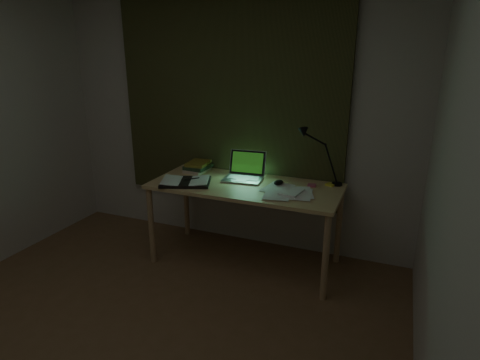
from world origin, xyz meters
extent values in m
cube|color=beige|center=(0.00, 2.00, 1.25)|extent=(3.50, 0.00, 2.50)
cube|color=beige|center=(1.75, 0.00, 1.25)|extent=(0.00, 4.00, 2.50)
cube|color=#2D3018|center=(0.00, 1.96, 1.45)|extent=(2.20, 0.06, 2.00)
ellipsoid|color=black|center=(0.59, 1.67, 0.76)|extent=(0.09, 0.12, 0.04)
cube|color=yellow|center=(1.01, 1.82, 0.75)|extent=(0.09, 0.09, 0.02)
cube|color=#C34C67|center=(0.86, 1.74, 0.75)|extent=(0.08, 0.08, 0.01)
camera|label=1|loc=(1.51, -1.47, 1.84)|focal=30.00mm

